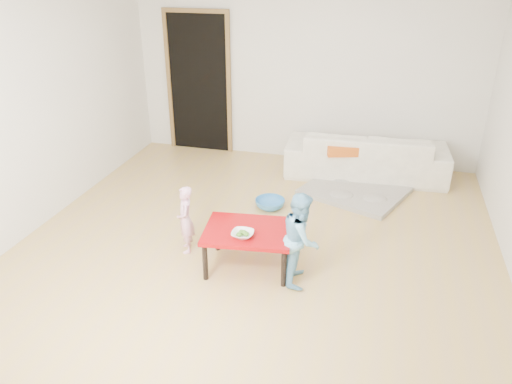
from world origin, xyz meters
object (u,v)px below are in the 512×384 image
at_px(red_table, 249,248).
at_px(bowl, 243,234).
at_px(child_pink, 186,220).
at_px(sofa, 366,154).
at_px(basin, 270,204).
at_px(child_blue, 301,238).

distance_m(red_table, bowl, 0.27).
relative_size(red_table, child_pink, 1.17).
height_order(sofa, child_pink, child_pink).
bearing_deg(sofa, child_pink, 53.08).
bearing_deg(red_table, basin, 93.93).
bearing_deg(sofa, basin, 48.73).
height_order(sofa, basin, sofa).
distance_m(child_blue, basin, 1.55).
xyz_separation_m(red_table, basin, (-0.09, 1.28, -0.15)).
bearing_deg(child_blue, basin, 19.55).
distance_m(bowl, child_blue, 0.55).
height_order(red_table, child_blue, child_blue).
bearing_deg(child_blue, child_pink, 75.49).
distance_m(sofa, red_table, 2.79).
bearing_deg(child_pink, basin, 127.45).
distance_m(sofa, child_pink, 2.99).
distance_m(sofa, bowl, 2.92).
distance_m(sofa, child_blue, 2.73).
xyz_separation_m(bowl, child_pink, (-0.69, 0.27, -0.09)).
bearing_deg(basin, bowl, -87.10).
bearing_deg(sofa, bowl, 67.41).
relative_size(sofa, child_blue, 2.40).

